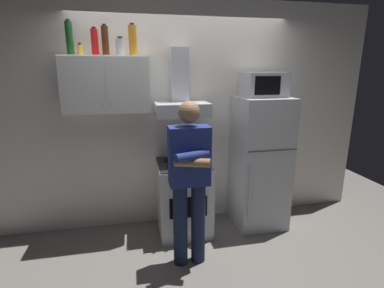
% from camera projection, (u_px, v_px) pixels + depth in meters
% --- Properties ---
extents(ground_plane, '(7.00, 7.00, 0.00)m').
position_uv_depth(ground_plane, '(192.00, 240.00, 3.30)').
color(ground_plane, slate).
extents(back_wall_tiled, '(4.80, 0.10, 2.70)m').
position_uv_depth(back_wall_tiled, '(182.00, 116.00, 3.53)').
color(back_wall_tiled, silver).
rests_on(back_wall_tiled, ground_plane).
extents(upper_cabinet, '(0.90, 0.37, 0.60)m').
position_uv_depth(upper_cabinet, '(107.00, 85.00, 3.05)').
color(upper_cabinet, silver).
extents(stove_oven, '(0.60, 0.62, 0.87)m').
position_uv_depth(stove_oven, '(184.00, 197.00, 3.42)').
color(stove_oven, white).
rests_on(stove_oven, ground_plane).
extents(range_hood, '(0.60, 0.44, 0.75)m').
position_uv_depth(range_hood, '(181.00, 98.00, 3.25)').
color(range_hood, '#B7BABF').
extents(refrigerator, '(0.60, 0.62, 1.60)m').
position_uv_depth(refrigerator, '(260.00, 163.00, 3.52)').
color(refrigerator, silver).
rests_on(refrigerator, ground_plane).
extents(microwave, '(0.48, 0.37, 0.28)m').
position_uv_depth(microwave, '(264.00, 85.00, 3.30)').
color(microwave, '#B7BABF').
rests_on(microwave, refrigerator).
extents(person_standing, '(0.38, 0.33, 1.64)m').
position_uv_depth(person_standing, '(189.00, 179.00, 2.72)').
color(person_standing, '#192342').
rests_on(person_standing, ground_plane).
extents(bottle_soda_red, '(0.07, 0.07, 0.28)m').
position_uv_depth(bottle_soda_red, '(95.00, 42.00, 2.96)').
color(bottle_soda_red, red).
rests_on(bottle_soda_red, upper_cabinet).
extents(bottle_spice_jar, '(0.05, 0.05, 0.12)m').
position_uv_depth(bottle_spice_jar, '(80.00, 50.00, 2.92)').
color(bottle_spice_jar, gold).
rests_on(bottle_spice_jar, upper_cabinet).
extents(bottle_canister_steel, '(0.09, 0.09, 0.19)m').
position_uv_depth(bottle_canister_steel, '(120.00, 47.00, 2.97)').
color(bottle_canister_steel, '#B2B5BA').
rests_on(bottle_canister_steel, upper_cabinet).
extents(bottle_rum_dark, '(0.07, 0.07, 0.31)m').
position_uv_depth(bottle_rum_dark, '(105.00, 41.00, 2.94)').
color(bottle_rum_dark, '#47230F').
rests_on(bottle_rum_dark, upper_cabinet).
extents(bottle_wine_green, '(0.07, 0.07, 0.34)m').
position_uv_depth(bottle_wine_green, '(69.00, 38.00, 2.89)').
color(bottle_wine_green, '#19471E').
rests_on(bottle_wine_green, upper_cabinet).
extents(bottle_liquor_amber, '(0.08, 0.08, 0.33)m').
position_uv_depth(bottle_liquor_amber, '(133.00, 40.00, 3.02)').
color(bottle_liquor_amber, '#B7721E').
rests_on(bottle_liquor_amber, upper_cabinet).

